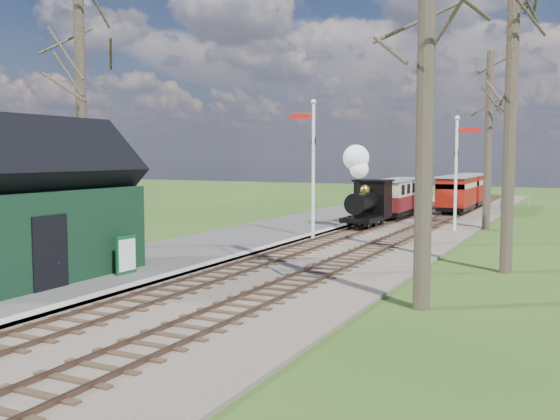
# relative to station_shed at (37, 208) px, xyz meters

# --- Properties ---
(ground) EXTENTS (140.00, 140.00, 0.00)m
(ground) POSITION_rel_station_shed_xyz_m (4.30, -4.00, -2.27)
(ground) COLOR #294C17
(ground) RESTS_ON ground
(distant_hills) EXTENTS (114.40, 48.00, 22.02)m
(distant_hills) POSITION_rel_station_shed_xyz_m (5.70, 60.38, -18.47)
(distant_hills) COLOR #385B23
(distant_hills) RESTS_ON ground
(ballast_bed) EXTENTS (8.00, 60.00, 0.10)m
(ballast_bed) POSITION_rel_station_shed_xyz_m (5.60, 18.00, -2.22)
(ballast_bed) COLOR brown
(ballast_bed) RESTS_ON ground
(track_near) EXTENTS (1.60, 60.00, 0.15)m
(track_near) POSITION_rel_station_shed_xyz_m (4.30, 18.00, -2.17)
(track_near) COLOR brown
(track_near) RESTS_ON ground
(track_far) EXTENTS (1.60, 60.00, 0.15)m
(track_far) POSITION_rel_station_shed_xyz_m (6.90, 18.00, -2.17)
(track_far) COLOR brown
(track_far) RESTS_ON ground
(platform) EXTENTS (5.00, 44.00, 0.20)m
(platform) POSITION_rel_station_shed_xyz_m (0.80, 10.00, -2.17)
(platform) COLOR #474442
(platform) RESTS_ON ground
(coping_strip) EXTENTS (0.40, 44.00, 0.21)m
(coping_strip) POSITION_rel_station_shed_xyz_m (3.10, 10.00, -2.16)
(coping_strip) COLOR #B2AD9E
(coping_strip) RESTS_ON ground
(station_shed) EXTENTS (3.25, 6.30, 4.78)m
(station_shed) POSITION_rel_station_shed_xyz_m (0.00, 0.00, 0.00)
(station_shed) COLOR black
(station_shed) RESTS_ON platform
(semaphore_near) EXTENTS (1.22, 0.24, 6.22)m
(semaphore_near) POSITION_rel_station_shed_xyz_m (3.53, 12.00, 1.35)
(semaphore_near) COLOR silver
(semaphore_near) RESTS_ON ground
(semaphore_far) EXTENTS (1.22, 0.24, 5.72)m
(semaphore_far) POSITION_rel_station_shed_xyz_m (8.67, 18.00, 1.08)
(semaphore_far) COLOR silver
(semaphore_far) RESTS_ON ground
(bare_trees) EXTENTS (15.51, 22.39, 12.00)m
(bare_trees) POSITION_rel_station_shed_xyz_m (5.63, 6.10, 2.94)
(bare_trees) COLOR #382D23
(bare_trees) RESTS_ON ground
(fence_line) EXTENTS (12.60, 0.08, 1.00)m
(fence_line) POSITION_rel_station_shed_xyz_m (4.60, 32.00, -1.72)
(fence_line) COLOR slate
(fence_line) RESTS_ON ground
(locomotive) EXTENTS (1.65, 3.84, 4.11)m
(locomotive) POSITION_rel_station_shed_xyz_m (4.29, 17.20, -0.35)
(locomotive) COLOR black
(locomotive) RESTS_ON ground
(coach) EXTENTS (1.92, 6.58, 2.02)m
(coach) POSITION_rel_station_shed_xyz_m (4.30, 23.26, -0.86)
(coach) COLOR black
(coach) RESTS_ON ground
(red_carriage_a) EXTENTS (1.87, 4.63, 1.97)m
(red_carriage_a) POSITION_rel_station_shed_xyz_m (6.90, 27.58, -0.89)
(red_carriage_a) COLOR black
(red_carriage_a) RESTS_ON ground
(red_carriage_b) EXTENTS (1.87, 4.63, 1.97)m
(red_carriage_b) POSITION_rel_station_shed_xyz_m (6.90, 33.08, -0.89)
(red_carriage_b) COLOR black
(red_carriage_b) RESTS_ON ground
(sign_board) EXTENTS (0.14, 0.80, 1.17)m
(sign_board) POSITION_rel_station_shed_xyz_m (1.92, 1.58, -1.48)
(sign_board) COLOR #0E411E
(sign_board) RESTS_ON platform
(bench) EXTENTS (0.72, 1.41, 0.78)m
(bench) POSITION_rel_station_shed_xyz_m (0.91, 0.71, -1.70)
(bench) COLOR #4B331B
(bench) RESTS_ON platform
(person) EXTENTS (0.34, 0.47, 1.19)m
(person) POSITION_rel_station_shed_xyz_m (1.43, -0.77, -1.47)
(person) COLOR black
(person) RESTS_ON platform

